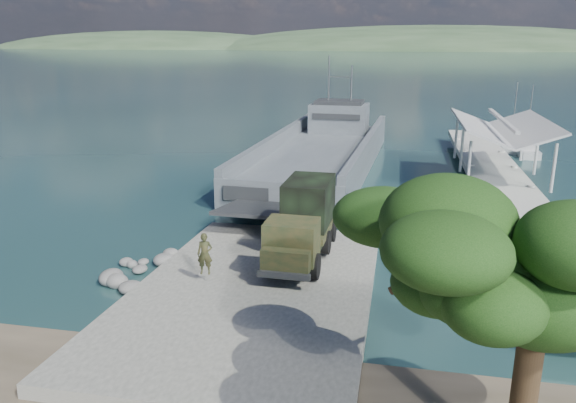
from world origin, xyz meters
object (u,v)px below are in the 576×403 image
object	(u,v)px
soldier	(205,262)
overhang_tree	(512,262)
pier	(500,172)
sailboat_near	(526,151)
landing_craft	(321,159)
military_truck	(303,221)
sailboat_far	(511,146)

from	to	relation	value
soldier	overhang_tree	world-z (taller)	overhang_tree
pier	overhang_tree	distance (m)	29.11
sailboat_near	overhang_tree	size ratio (longest dim) A/B	0.85
landing_craft	military_truck	size ratio (longest dim) A/B	4.40
landing_craft	overhang_tree	distance (m)	35.65
pier	landing_craft	xyz separation A→B (m)	(-13.74, 5.60, -0.79)
landing_craft	sailboat_near	xyz separation A→B (m)	(18.55, 9.47, -0.45)
pier	sailboat_far	bearing A→B (deg)	77.61
pier	landing_craft	bearing A→B (deg)	157.81
soldier	sailboat_near	xyz separation A→B (m)	(20.01, 34.92, -1.06)
landing_craft	sailboat_far	world-z (taller)	landing_craft
landing_craft	sailboat_far	bearing A→B (deg)	37.01
landing_craft	pier	bearing A→B (deg)	-19.28
sailboat_far	overhang_tree	xyz separation A→B (m)	(-8.32, -45.97, 5.44)
sailboat_near	sailboat_far	size ratio (longest dim) A/B	0.99
sailboat_far	overhang_tree	world-z (taller)	overhang_tree
soldier	overhang_tree	xyz separation A→B (m)	(10.73, -8.61, 4.38)
landing_craft	sailboat_far	size ratio (longest dim) A/B	4.93
landing_craft	military_truck	distance (m)	21.64
sailboat_far	pier	bearing A→B (deg)	-93.94
landing_craft	sailboat_near	size ratio (longest dim) A/B	4.95
landing_craft	overhang_tree	world-z (taller)	landing_craft
military_truck	soldier	distance (m)	5.45
pier	overhang_tree	world-z (taller)	overhang_tree
sailboat_near	soldier	bearing A→B (deg)	-120.97
pier	soldier	size ratio (longest dim) A/B	23.85
landing_craft	soldier	bearing A→B (deg)	-90.37
military_truck	overhang_tree	distance (m)	14.87
landing_craft	military_truck	xyz separation A→B (m)	(2.19, -21.48, 1.44)
pier	sailboat_near	xyz separation A→B (m)	(4.82, 15.07, -1.24)
landing_craft	soldier	world-z (taller)	landing_craft
military_truck	soldier	bearing A→B (deg)	-130.92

